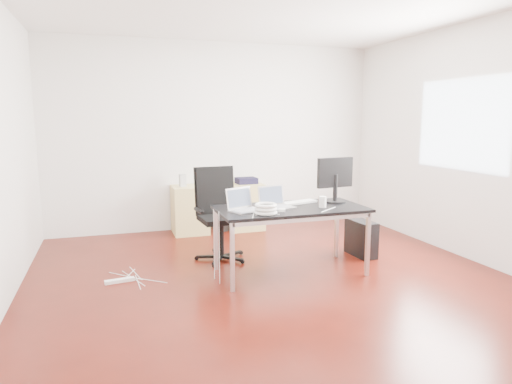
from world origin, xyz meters
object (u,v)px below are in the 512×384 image
object	(u,v)px
desk	(291,212)
pc_tower	(361,238)
filing_cabinet_right	(245,206)
office_chair	(219,209)
filing_cabinet_left	(190,210)

from	to	relation	value
desk	pc_tower	size ratio (longest dim) A/B	3.56
filing_cabinet_right	office_chair	bearing A→B (deg)	-118.97
filing_cabinet_left	pc_tower	world-z (taller)	filing_cabinet_left
desk	office_chair	xyz separation A→B (m)	(-0.62, 0.77, -0.07)
office_chair	filing_cabinet_right	size ratio (longest dim) A/B	1.54
filing_cabinet_left	filing_cabinet_right	world-z (taller)	same
pc_tower	desk	bearing A→B (deg)	-167.54
filing_cabinet_left	pc_tower	bearing A→B (deg)	-44.27
office_chair	filing_cabinet_left	world-z (taller)	office_chair
desk	pc_tower	bearing A→B (deg)	16.25
filing_cabinet_left	pc_tower	xyz separation A→B (m)	(1.81, -1.77, -0.13)
filing_cabinet_right	pc_tower	size ratio (longest dim) A/B	1.56
desk	filing_cabinet_left	bearing A→B (deg)	109.64
office_chair	pc_tower	distance (m)	1.79
office_chair	desk	bearing A→B (deg)	-55.90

